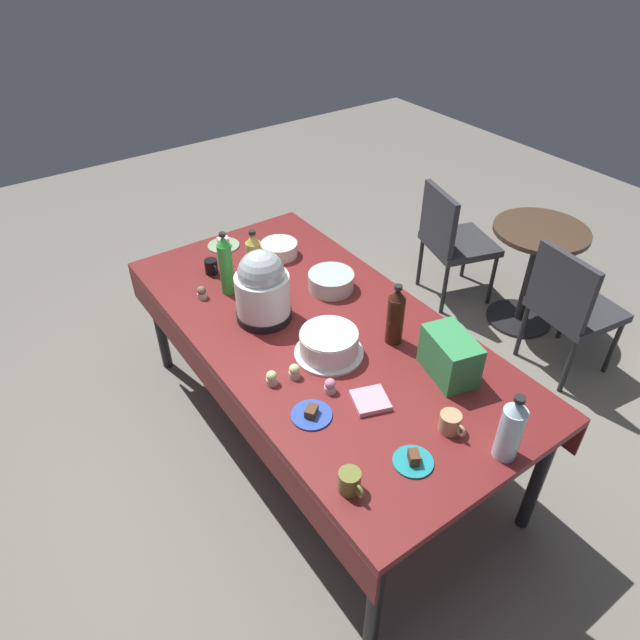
# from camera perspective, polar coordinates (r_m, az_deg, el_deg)

# --- Properties ---
(ground) EXTENTS (9.00, 9.00, 0.00)m
(ground) POSITION_cam_1_polar(r_m,az_deg,el_deg) (3.25, 0.00, -11.24)
(ground) COLOR slate
(potluck_table) EXTENTS (2.20, 1.10, 0.75)m
(potluck_table) POSITION_cam_1_polar(r_m,az_deg,el_deg) (2.77, 0.00, -1.83)
(potluck_table) COLOR maroon
(potluck_table) RESTS_ON ground
(frosted_layer_cake) EXTENTS (0.32, 0.32, 0.12)m
(frosted_layer_cake) POSITION_cam_1_polar(r_m,az_deg,el_deg) (2.55, 0.91, -2.40)
(frosted_layer_cake) COLOR silver
(frosted_layer_cake) RESTS_ON potluck_table
(slow_cooker) EXTENTS (0.27, 0.27, 0.37)m
(slow_cooker) POSITION_cam_1_polar(r_m,az_deg,el_deg) (2.71, -5.81, 3.21)
(slow_cooker) COLOR black
(slow_cooker) RESTS_ON potluck_table
(glass_salad_bowl) EXTENTS (0.24, 0.24, 0.09)m
(glass_salad_bowl) POSITION_cam_1_polar(r_m,az_deg,el_deg) (2.98, 1.12, 3.91)
(glass_salad_bowl) COLOR #B2C6BC
(glass_salad_bowl) RESTS_ON potluck_table
(ceramic_snack_bowl) EXTENTS (0.21, 0.21, 0.08)m
(ceramic_snack_bowl) POSITION_cam_1_polar(r_m,az_deg,el_deg) (3.28, -4.11, 7.12)
(ceramic_snack_bowl) COLOR silver
(ceramic_snack_bowl) RESTS_ON potluck_table
(dessert_plate_cobalt) EXTENTS (0.17, 0.17, 0.04)m
(dessert_plate_cobalt) POSITION_cam_1_polar(r_m,az_deg,el_deg) (2.31, -0.86, -9.39)
(dessert_plate_cobalt) COLOR #2D4CB2
(dessert_plate_cobalt) RESTS_ON potluck_table
(dessert_plate_teal) EXTENTS (0.15, 0.15, 0.05)m
(dessert_plate_teal) POSITION_cam_1_polar(r_m,az_deg,el_deg) (2.18, 9.33, -13.70)
(dessert_plate_teal) COLOR teal
(dessert_plate_teal) RESTS_ON potluck_table
(dessert_plate_sage) EXTENTS (0.19, 0.19, 0.06)m
(dessert_plate_sage) POSITION_cam_1_polar(r_m,az_deg,el_deg) (3.41, -9.65, 7.52)
(dessert_plate_sage) COLOR #8CA87F
(dessert_plate_sage) RESTS_ON potluck_table
(cupcake_lemon) EXTENTS (0.05, 0.05, 0.07)m
(cupcake_lemon) POSITION_cam_1_polar(r_m,az_deg,el_deg) (2.45, -2.58, -5.16)
(cupcake_lemon) COLOR beige
(cupcake_lemon) RESTS_ON potluck_table
(cupcake_mint) EXTENTS (0.05, 0.05, 0.07)m
(cupcake_mint) POSITION_cam_1_polar(r_m,az_deg,el_deg) (2.43, -4.86, -5.82)
(cupcake_mint) COLOR beige
(cupcake_mint) RESTS_ON potluck_table
(cupcake_berry) EXTENTS (0.05, 0.05, 0.07)m
(cupcake_berry) POSITION_cam_1_polar(r_m,az_deg,el_deg) (2.39, 1.02, -6.62)
(cupcake_berry) COLOR beige
(cupcake_berry) RESTS_ON potluck_table
(cupcake_vanilla) EXTENTS (0.05, 0.05, 0.07)m
(cupcake_vanilla) POSITION_cam_1_polar(r_m,az_deg,el_deg) (2.98, -11.77, 2.72)
(cupcake_vanilla) COLOR beige
(cupcake_vanilla) RESTS_ON potluck_table
(soda_bottle_lime_soda) EXTENTS (0.07, 0.07, 0.35)m
(soda_bottle_lime_soda) POSITION_cam_1_polar(r_m,az_deg,el_deg) (2.93, -9.42, 5.46)
(soda_bottle_lime_soda) COLOR green
(soda_bottle_lime_soda) RESTS_ON potluck_table
(soda_bottle_water) EXTENTS (0.09, 0.09, 0.30)m
(soda_bottle_water) POSITION_cam_1_polar(r_m,az_deg,el_deg) (2.19, 18.60, -10.32)
(soda_bottle_water) COLOR silver
(soda_bottle_water) RESTS_ON potluck_table
(soda_bottle_cola) EXTENTS (0.08, 0.08, 0.31)m
(soda_bottle_cola) POSITION_cam_1_polar(r_m,az_deg,el_deg) (2.59, 7.58, 0.40)
(soda_bottle_cola) COLOR #33190F
(soda_bottle_cola) RESTS_ON potluck_table
(soda_bottle_ginger_ale) EXTENTS (0.08, 0.08, 0.31)m
(soda_bottle_ginger_ale) POSITION_cam_1_polar(r_m,az_deg,el_deg) (2.99, -6.61, 6.07)
(soda_bottle_ginger_ale) COLOR gold
(soda_bottle_ginger_ale) RESTS_ON potluck_table
(coffee_mug_tan) EXTENTS (0.12, 0.08, 0.08)m
(coffee_mug_tan) POSITION_cam_1_polar(r_m,az_deg,el_deg) (2.29, 12.93, -10.00)
(coffee_mug_tan) COLOR tan
(coffee_mug_tan) RESTS_ON potluck_table
(coffee_mug_black) EXTENTS (0.11, 0.07, 0.08)m
(coffee_mug_black) POSITION_cam_1_polar(r_m,az_deg,el_deg) (3.16, -10.82, 5.27)
(coffee_mug_black) COLOR black
(coffee_mug_black) RESTS_ON potluck_table
(coffee_mug_olive) EXTENTS (0.12, 0.08, 0.09)m
(coffee_mug_olive) POSITION_cam_1_polar(r_m,az_deg,el_deg) (2.06, 3.03, -15.90)
(coffee_mug_olive) COLOR olive
(coffee_mug_olive) RESTS_ON potluck_table
(soda_carton) EXTENTS (0.29, 0.22, 0.20)m
(soda_carton) POSITION_cam_1_polar(r_m,az_deg,el_deg) (2.49, 12.89, -3.53)
(soda_carton) COLOR #338C4C
(soda_carton) RESTS_ON potluck_table
(paper_napkin_stack) EXTENTS (0.18, 0.18, 0.02)m
(paper_napkin_stack) POSITION_cam_1_polar(r_m,az_deg,el_deg) (2.36, 5.06, -8.03)
(paper_napkin_stack) COLOR pink
(paper_napkin_stack) RESTS_ON potluck_table
(maroon_chair_left) EXTENTS (0.55, 0.55, 0.85)m
(maroon_chair_left) POSITION_cam_1_polar(r_m,az_deg,el_deg) (4.10, 13.07, 8.09)
(maroon_chair_left) COLOR #333338
(maroon_chair_left) RESTS_ON ground
(maroon_chair_right) EXTENTS (0.49, 0.49, 0.85)m
(maroon_chair_right) POSITION_cam_1_polar(r_m,az_deg,el_deg) (3.64, 23.82, 1.50)
(maroon_chair_right) COLOR #333338
(maroon_chair_right) RESTS_ON ground
(round_cafe_table) EXTENTS (0.60, 0.60, 0.72)m
(round_cafe_table) POSITION_cam_1_polar(r_m,az_deg,el_deg) (3.98, 20.66, 5.75)
(round_cafe_table) COLOR #473323
(round_cafe_table) RESTS_ON ground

